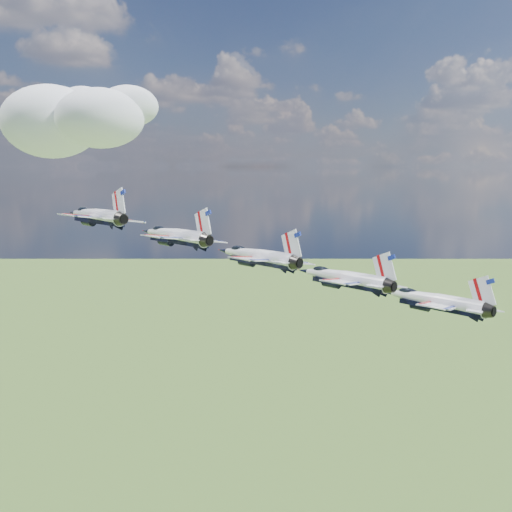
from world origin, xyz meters
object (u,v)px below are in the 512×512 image
jet_0 (95,216)px  jet_2 (256,256)px  jet_3 (342,278)px  jet_4 (433,300)px  jet_1 (174,235)px

jet_0 → jet_2: 24.78m
jet_3 → jet_4: 12.39m
jet_2 → jet_3: (9.53, -7.47, -2.66)m
jet_2 → jet_3: jet_2 is taller
jet_0 → jet_3: jet_0 is taller
jet_0 → jet_2: (19.05, -14.93, -5.32)m
jet_0 → jet_2: size_ratio=1.00×
jet_0 → jet_4: bearing=-53.9°
jet_0 → jet_4: size_ratio=1.00×
jet_0 → jet_4: jet_0 is taller
jet_0 → jet_4: 49.57m
jet_0 → jet_3: 37.17m
jet_3 → jet_1: bearing=126.1°
jet_0 → jet_1: 12.39m
jet_1 → jet_3: (19.05, -14.93, -5.32)m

